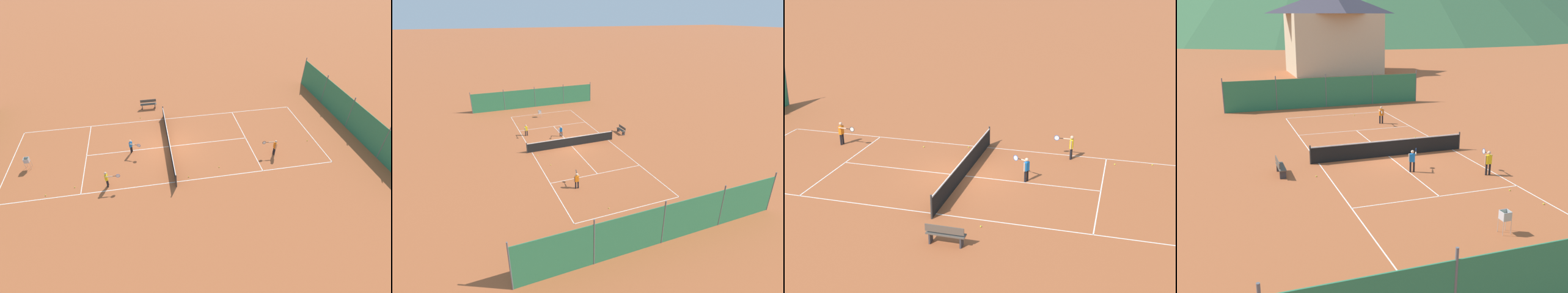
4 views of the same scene
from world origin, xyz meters
TOP-DOWN VIEW (x-y plane):
  - ground_plane at (0.00, 0.00)m, footprint 600.00×600.00m
  - court_line_markings at (0.00, 0.00)m, footprint 8.25×23.85m
  - tennis_net at (0.00, 0.00)m, footprint 9.18×0.08m
  - player_far_baseline at (3.64, -4.57)m, footprint 0.45×1.04m
  - player_near_service at (2.39, 7.85)m, footprint 0.49×1.05m
  - player_far_service at (0.21, -2.90)m, footprint 0.73×0.88m
  - tennis_ball_far_corner at (-4.69, -2.10)m, footprint 0.07×0.07m
  - tennis_ball_mid_court at (3.38, -6.86)m, footprint 0.07×0.07m
  - tennis_ball_alley_right at (3.77, 0.97)m, footprint 0.07×0.07m
  - tennis_ball_service_box at (3.17, 3.35)m, footprint 0.07×0.07m
  - tennis_ball_near_corner at (3.81, -8.68)m, footprint 0.07×0.07m
  - courtside_bench at (-6.34, -1.22)m, footprint 0.36×1.50m

SIDE VIEW (x-z plane):
  - ground_plane at x=0.00m, z-range 0.00..0.00m
  - court_line_markings at x=0.00m, z-range 0.00..0.01m
  - tennis_ball_far_corner at x=-4.69m, z-range 0.00..0.07m
  - tennis_ball_mid_court at x=3.38m, z-range 0.00..0.07m
  - tennis_ball_alley_right at x=3.77m, z-range 0.00..0.07m
  - tennis_ball_service_box at x=3.17m, z-range 0.00..0.07m
  - tennis_ball_near_corner at x=3.81m, z-range 0.00..0.07m
  - courtside_bench at x=-6.34m, z-range 0.03..0.87m
  - tennis_net at x=0.00m, z-range -0.03..1.03m
  - player_far_service at x=0.21m, z-range 0.10..1.27m
  - player_far_baseline at x=3.64m, z-range 0.11..1.37m
  - player_near_service at x=2.39m, z-range 0.11..1.40m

